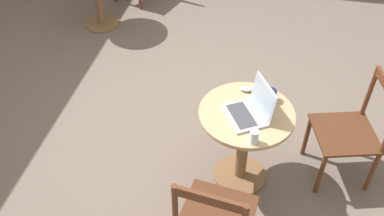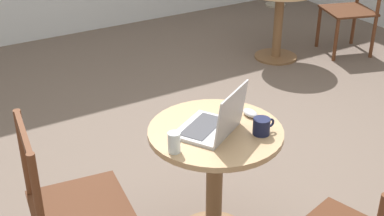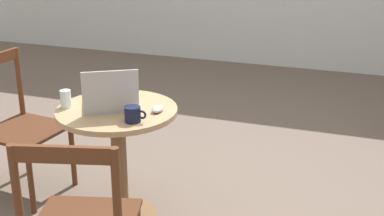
% 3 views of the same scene
% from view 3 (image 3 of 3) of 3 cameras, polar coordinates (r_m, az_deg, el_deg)
% --- Properties ---
extents(ground_plane, '(16.00, 16.00, 0.00)m').
position_cam_3_polar(ground_plane, '(3.59, 2.65, -9.01)').
color(ground_plane, '#66564C').
extents(cafe_table_near, '(0.69, 0.69, 0.71)m').
position_cam_3_polar(cafe_table_near, '(3.12, -7.87, -3.48)').
color(cafe_table_near, brown).
rests_on(cafe_table_near, ground_plane).
extents(chair_near_left, '(0.51, 0.51, 0.91)m').
position_cam_3_polar(chair_near_left, '(3.61, -17.96, -1.95)').
color(chair_near_left, '#562D19').
rests_on(chair_near_left, ground_plane).
extents(laptop, '(0.40, 0.39, 0.26)m').
position_cam_3_polar(laptop, '(3.03, -8.70, 0.78)').
color(laptop, '#B7B7BC').
rests_on(laptop, cafe_table_near).
extents(mouse, '(0.06, 0.10, 0.03)m').
position_cam_3_polar(mouse, '(2.98, -3.69, -0.11)').
color(mouse, '#B7B7BC').
rests_on(mouse, cafe_table_near).
extents(mug, '(0.12, 0.09, 0.08)m').
position_cam_3_polar(mug, '(2.84, -6.31, -0.66)').
color(mug, '#141938').
rests_on(mug, cafe_table_near).
extents(drinking_glass, '(0.06, 0.06, 0.10)m').
position_cam_3_polar(drinking_glass, '(3.11, -13.32, 0.96)').
color(drinking_glass, silver).
rests_on(drinking_glass, cafe_table_near).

